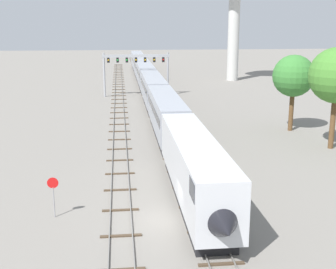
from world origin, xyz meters
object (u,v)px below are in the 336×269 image
at_px(trackside_tree_left, 294,76).
at_px(passenger_train, 149,82).
at_px(signal_gantry, 136,64).
at_px(stop_sign, 53,192).

bearing_deg(trackside_tree_left, passenger_train, 118.44).
relative_size(passenger_train, trackside_tree_left, 12.80).
xyz_separation_m(signal_gantry, stop_sign, (-7.75, -52.04, -3.97)).
height_order(passenger_train, trackside_tree_left, trackside_tree_left).
relative_size(passenger_train, signal_gantry, 9.87).
distance_m(stop_sign, trackside_tree_left, 34.82).
xyz_separation_m(stop_sign, trackside_tree_left, (25.66, 23.03, 4.87)).
bearing_deg(stop_sign, signal_gantry, 81.53).
bearing_deg(passenger_train, signal_gantry, 177.78).
distance_m(signal_gantry, trackside_tree_left, 34.11).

